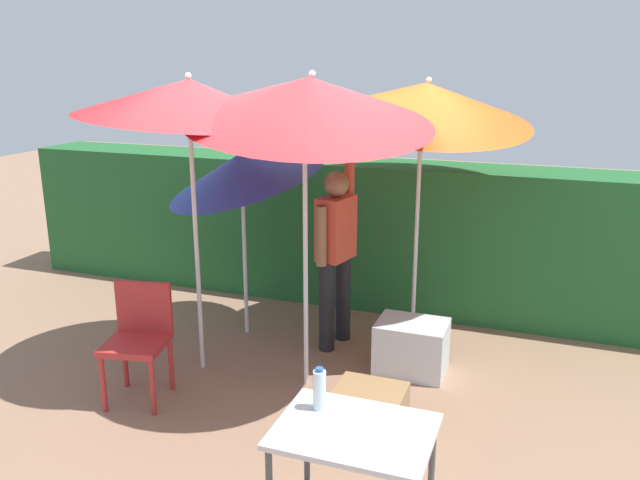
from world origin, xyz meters
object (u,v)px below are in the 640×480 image
Objects in this scene: umbrella_rainbow at (308,100)px; person_vendor at (335,246)px; chair_plastic at (139,335)px; umbrella_orange at (189,99)px; umbrella_yellow at (425,102)px; folding_table at (354,444)px; umbrella_navy at (243,168)px; cooler_box at (411,347)px; crate_cardboard at (370,411)px; bottle_water at (319,389)px.

umbrella_rainbow is 1.40× the size of person_vendor.
umbrella_orange is at bearing 71.83° from chair_plastic.
folding_table is (0.25, -2.77, -1.53)m from umbrella_yellow.
umbrella_navy is 2.13m from cooler_box.
folding_table is at bearing -78.89° from crate_cardboard.
umbrella_yellow is at bearing 90.38° from bottle_water.
umbrella_yellow is at bearing 45.14° from chair_plastic.
umbrella_orange is 2.56m from bottle_water.
umbrella_navy is 1.08m from person_vendor.
crate_cardboard is at bearing -39.49° from umbrella_rainbow.
crate_cardboard is 1.20m from folding_table.
bottle_water is (1.78, -0.87, 0.33)m from chair_plastic.
umbrella_yellow is (0.62, 1.14, -0.07)m from umbrella_rainbow.
cooler_box is 1.20× the size of crate_cardboard.
umbrella_rainbow is 2.24m from crate_cardboard.
cooler_box is at bearing -81.00° from umbrella_yellow.
umbrella_navy reaches higher than crate_cardboard.
person_vendor is 7.83× the size of bottle_water.
bottle_water is (1.59, -1.46, -1.39)m from umbrella_orange.
cooler_box is at bearing 30.69° from chair_plastic.
crate_cardboard is (1.80, 0.09, -0.34)m from chair_plastic.
umbrella_yellow is at bearing 16.11° from umbrella_navy.
umbrella_rainbow is 1.04× the size of umbrella_yellow.
umbrella_yellow is 4.43× the size of cooler_box.
bottle_water is at bearing -26.15° from chair_plastic.
crate_cardboard is (1.55, -1.24, -1.42)m from umbrella_navy.
umbrella_orange is 1.31× the size of person_vendor.
umbrella_rainbow reaches higher than folding_table.
chair_plastic is at bearing -177.04° from crate_cardboard.
umbrella_yellow reaches higher than chair_plastic.
person_vendor is at bearing 106.73° from bottle_water.
folding_table is (2.01, -1.00, 0.13)m from chair_plastic.
umbrella_yellow is 10.56× the size of bottle_water.
chair_plastic is 1.56× the size of cooler_box.
umbrella_orange is 4.30× the size of cooler_box.
chair_plastic is at bearing -134.86° from umbrella_yellow.
umbrella_yellow is at bearing 99.00° from cooler_box.
person_vendor is at bearing 51.89° from chair_plastic.
crate_cardboard is at bearing -88.76° from umbrella_yellow.
folding_table is at bearing -26.33° from chair_plastic.
umbrella_navy is (-1.52, -0.44, -0.58)m from umbrella_yellow.
bottle_water is (0.02, -2.64, -1.33)m from umbrella_yellow.
umbrella_navy is at bearing 85.84° from umbrella_orange.
umbrella_rainbow is 1.52m from person_vendor.
crate_cardboard is at bearing 88.89° from bottle_water.
umbrella_yellow is 2.61m from crate_cardboard.
cooler_box is (0.77, -0.29, -0.72)m from person_vendor.
person_vendor reaches higher than folding_table.
bottle_water reaches higher than chair_plastic.
folding_table is at bearing -27.69° from bottle_water.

